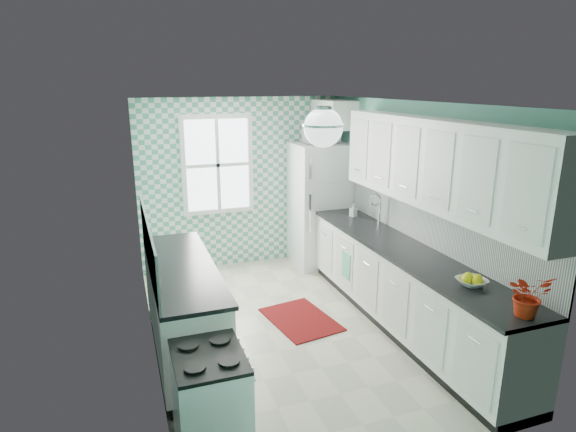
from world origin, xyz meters
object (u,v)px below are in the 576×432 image
object	(u,v)px
stove	(211,400)
sink	(366,226)
potted_plant	(528,295)
fridge	(320,205)
ceiling_light	(323,127)
fruit_bowl	(472,282)
microwave	(321,134)

from	to	relation	value
stove	sink	bearing A→B (deg)	41.45
stove	potted_plant	xyz separation A→B (m)	(2.40, -0.51, 0.70)
fridge	stove	xyz separation A→B (m)	(-2.31, -3.35, -0.51)
ceiling_light	sink	xyz separation A→B (m)	(1.20, 1.34, -1.39)
fruit_bowl	potted_plant	xyz separation A→B (m)	(0.00, -0.62, 0.14)
potted_plant	stove	bearing A→B (deg)	167.98
microwave	stove	bearing A→B (deg)	54.03
microwave	sink	bearing A→B (deg)	92.90
ceiling_light	potted_plant	size ratio (longest dim) A/B	1.00
potted_plant	sink	bearing A→B (deg)	89.92
microwave	potted_plant	bearing A→B (deg)	89.98
sink	fridge	bearing A→B (deg)	94.16
fruit_bowl	potted_plant	size ratio (longest dim) A/B	0.73
fridge	microwave	distance (m)	1.06
stove	fruit_bowl	xyz separation A→B (m)	(2.40, 0.11, 0.56)
stove	fruit_bowl	size ratio (longest dim) A/B	3.04
ceiling_light	stove	size ratio (longest dim) A/B	0.45
stove	microwave	world-z (taller)	microwave
stove	ceiling_light	bearing A→B (deg)	32.38
fruit_bowl	sink	bearing A→B (deg)	89.90
fridge	fruit_bowl	xyz separation A→B (m)	(0.09, -3.24, 0.05)
stove	potted_plant	size ratio (longest dim) A/B	2.22
stove	sink	xyz separation A→B (m)	(2.40, 2.09, 0.52)
fridge	potted_plant	size ratio (longest dim) A/B	5.24
fridge	microwave	size ratio (longest dim) A/B	3.79
ceiling_light	stove	distance (m)	2.38
sink	ceiling_light	bearing A→B (deg)	-132.03
fridge	sink	xyz separation A→B (m)	(0.09, -1.26, 0.01)
stove	sink	distance (m)	3.22
ceiling_light	fruit_bowl	xyz separation A→B (m)	(1.20, -0.64, -1.35)
sink	potted_plant	size ratio (longest dim) A/B	1.57
ceiling_light	fruit_bowl	world-z (taller)	ceiling_light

